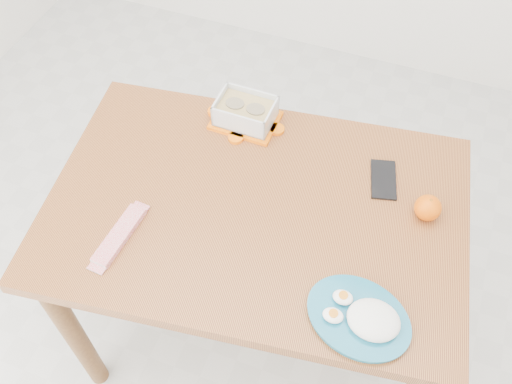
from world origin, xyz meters
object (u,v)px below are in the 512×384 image
(orange_fruit, at_px, (428,208))
(food_container, at_px, (245,112))
(dining_table, at_px, (256,229))
(smartphone, at_px, (383,180))
(rice_plate, at_px, (363,317))

(orange_fruit, bearing_deg, food_container, 164.93)
(dining_table, relative_size, food_container, 6.23)
(orange_fruit, height_order, smartphone, orange_fruit)
(food_container, height_order, smartphone, food_container)
(food_container, bearing_deg, rice_plate, -45.07)
(rice_plate, bearing_deg, orange_fruit, 92.01)
(smartphone, bearing_deg, dining_table, -159.81)
(rice_plate, relative_size, smartphone, 2.25)
(food_container, distance_m, rice_plate, 0.68)
(food_container, xyz_separation_m, orange_fruit, (0.55, -0.15, -0.00))
(rice_plate, bearing_deg, food_container, 149.13)
(dining_table, height_order, food_container, food_container)
(smartphone, bearing_deg, food_container, 156.07)
(orange_fruit, bearing_deg, smartphone, 149.07)
(dining_table, bearing_deg, orange_fruit, 9.08)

